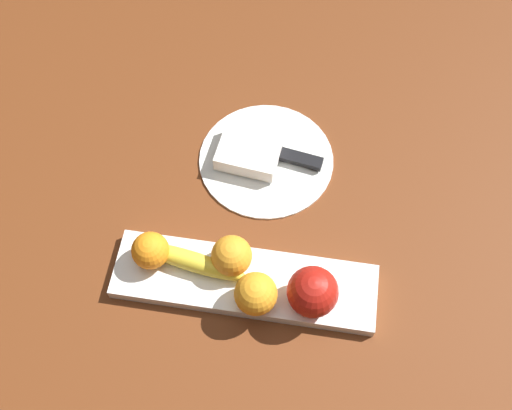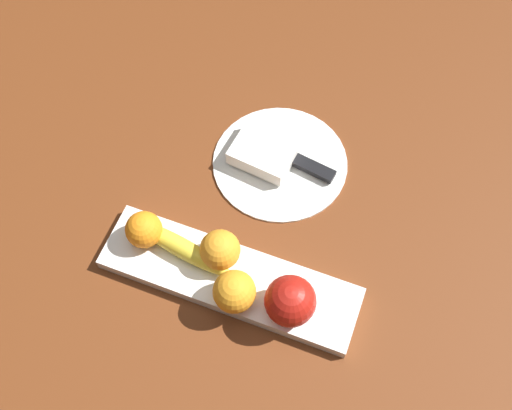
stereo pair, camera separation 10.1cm
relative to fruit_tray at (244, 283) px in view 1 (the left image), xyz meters
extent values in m
plane|color=#632F14|center=(0.04, 0.00, -0.01)|extent=(2.40, 2.40, 0.00)
cube|color=white|center=(0.00, 0.00, 0.00)|extent=(0.43, 0.11, 0.02)
sphere|color=#A61911|center=(-0.11, 0.02, 0.05)|extent=(0.08, 0.08, 0.08)
ellipsoid|color=yellow|center=(0.09, -0.01, 0.03)|extent=(0.19, 0.06, 0.03)
sphere|color=orange|center=(0.15, -0.02, 0.04)|extent=(0.06, 0.06, 0.06)
sphere|color=orange|center=(0.02, -0.03, 0.04)|extent=(0.07, 0.07, 0.07)
sphere|color=orange|center=(-0.02, 0.03, 0.05)|extent=(0.07, 0.07, 0.07)
cylinder|color=white|center=(0.00, -0.25, -0.01)|extent=(0.25, 0.25, 0.01)
cube|color=white|center=(0.03, -0.25, 0.01)|extent=(0.12, 0.10, 0.03)
cube|color=silver|center=(0.00, -0.26, 0.00)|extent=(0.15, 0.04, 0.00)
cube|color=black|center=(-0.06, -0.25, 0.00)|extent=(0.09, 0.04, 0.01)
camera|label=1|loc=(-0.07, 0.35, 0.93)|focal=42.62mm
camera|label=2|loc=(-0.17, 0.32, 0.93)|focal=42.62mm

